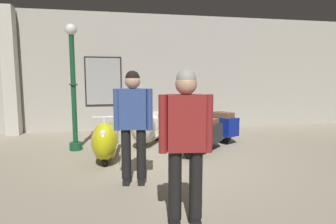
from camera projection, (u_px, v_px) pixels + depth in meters
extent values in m
plane|color=gray|center=(177.00, 163.00, 5.47)|extent=(60.00, 60.00, 0.00)
cube|color=#ADA89E|center=(151.00, 72.00, 9.10)|extent=(18.00, 0.20, 3.69)
cube|color=black|center=(103.00, 81.00, 8.74)|extent=(1.14, 0.03, 1.53)
cube|color=#9E9E9E|center=(103.00, 81.00, 8.72)|extent=(1.06, 0.01, 1.45)
cube|color=beige|center=(10.00, 72.00, 7.99)|extent=(0.36, 0.36, 3.69)
cylinder|color=black|center=(105.00, 156.00, 5.28)|extent=(0.11, 0.39, 0.38)
cylinder|color=silver|center=(105.00, 156.00, 5.28)|extent=(0.10, 0.18, 0.17)
cylinder|color=black|center=(110.00, 145.00, 6.18)|extent=(0.11, 0.39, 0.38)
cylinder|color=silver|center=(110.00, 145.00, 6.18)|extent=(0.10, 0.18, 0.17)
cube|color=gold|center=(107.00, 151.00, 5.73)|extent=(0.41, 0.93, 0.05)
ellipsoid|color=gold|center=(105.00, 141.00, 5.29)|extent=(0.56, 0.84, 0.73)
cube|color=gold|center=(109.00, 136.00, 6.11)|extent=(0.43, 0.68, 0.42)
cube|color=gray|center=(109.00, 124.00, 6.08)|extent=(0.30, 0.48, 0.11)
sphere|color=silver|center=(103.00, 134.00, 5.00)|extent=(0.14, 0.14, 0.14)
cylinder|color=silver|center=(104.00, 124.00, 5.22)|extent=(0.04, 0.04, 0.27)
cylinder|color=silver|center=(104.00, 117.00, 5.21)|extent=(0.42, 0.06, 0.03)
cube|color=silver|center=(118.00, 143.00, 5.33)|extent=(0.06, 0.64, 0.02)
cylinder|color=black|center=(143.00, 140.00, 6.58)|extent=(0.26, 0.39, 0.40)
cylinder|color=silver|center=(143.00, 140.00, 6.58)|extent=(0.17, 0.20, 0.18)
cylinder|color=black|center=(157.00, 133.00, 7.47)|extent=(0.26, 0.39, 0.40)
cylinder|color=silver|center=(157.00, 133.00, 7.47)|extent=(0.17, 0.20, 0.18)
cube|color=beige|center=(150.00, 137.00, 7.03)|extent=(0.77, 1.00, 0.05)
ellipsoid|color=beige|center=(144.00, 128.00, 6.59)|extent=(0.86, 0.99, 0.76)
cube|color=beige|center=(156.00, 125.00, 7.41)|extent=(0.68, 0.79, 0.44)
cube|color=silver|center=(156.00, 115.00, 7.38)|extent=(0.48, 0.55, 0.12)
sphere|color=silver|center=(139.00, 121.00, 6.30)|extent=(0.15, 0.15, 0.15)
cylinder|color=silver|center=(143.00, 114.00, 6.52)|extent=(0.04, 0.04, 0.28)
cylinder|color=silver|center=(143.00, 108.00, 6.50)|extent=(0.40, 0.24, 0.03)
cube|color=silver|center=(154.00, 131.00, 6.52)|extent=(0.33, 0.59, 0.02)
cylinder|color=black|center=(190.00, 149.00, 5.75)|extent=(0.33, 0.32, 0.38)
cylinder|color=silver|center=(190.00, 149.00, 5.75)|extent=(0.19, 0.19, 0.17)
cylinder|color=black|center=(210.00, 141.00, 6.49)|extent=(0.33, 0.32, 0.38)
cylinder|color=silver|center=(210.00, 141.00, 6.49)|extent=(0.19, 0.19, 0.17)
cube|color=black|center=(201.00, 146.00, 6.13)|extent=(0.89, 0.88, 0.05)
ellipsoid|color=black|center=(192.00, 136.00, 5.76)|extent=(0.92, 0.92, 0.73)
cube|color=black|center=(209.00, 133.00, 6.44)|extent=(0.73, 0.73, 0.42)
cube|color=brown|center=(210.00, 121.00, 6.41)|extent=(0.52, 0.51, 0.11)
sphere|color=silver|center=(185.00, 129.00, 5.52)|extent=(0.14, 0.14, 0.14)
cylinder|color=silver|center=(191.00, 120.00, 5.70)|extent=(0.04, 0.04, 0.27)
cylinder|color=silver|center=(191.00, 114.00, 5.68)|extent=(0.32, 0.32, 0.03)
cube|color=silver|center=(202.00, 140.00, 5.63)|extent=(0.47, 0.46, 0.02)
cylinder|color=black|center=(197.00, 129.00, 7.91)|extent=(0.27, 0.41, 0.42)
cylinder|color=silver|center=(197.00, 129.00, 7.91)|extent=(0.18, 0.21, 0.19)
cylinder|color=black|center=(224.00, 135.00, 7.13)|extent=(0.27, 0.41, 0.42)
cylinder|color=silver|center=(224.00, 135.00, 7.13)|extent=(0.18, 0.21, 0.19)
cube|color=navy|center=(210.00, 133.00, 7.52)|extent=(0.80, 1.06, 0.05)
ellipsoid|color=navy|center=(198.00, 119.00, 7.83)|extent=(0.89, 1.03, 0.80)
cube|color=navy|center=(223.00, 126.00, 7.14)|extent=(0.70, 0.83, 0.46)
cube|color=brown|center=(223.00, 115.00, 7.10)|extent=(0.49, 0.58, 0.13)
sphere|color=silver|center=(191.00, 111.00, 8.03)|extent=(0.16, 0.16, 0.16)
cylinder|color=silver|center=(198.00, 106.00, 7.81)|extent=(0.05, 0.05, 0.29)
cylinder|color=silver|center=(198.00, 101.00, 7.79)|extent=(0.42, 0.25, 0.03)
cube|color=silver|center=(191.00, 122.00, 7.67)|extent=(0.34, 0.63, 0.03)
cylinder|color=#144728|center=(76.00, 146.00, 6.45)|extent=(0.28, 0.28, 0.18)
cylinder|color=#144728|center=(73.00, 90.00, 6.29)|extent=(0.11, 0.11, 2.43)
torus|color=#144728|center=(73.00, 85.00, 6.27)|extent=(0.19, 0.19, 0.04)
sphere|color=white|center=(71.00, 29.00, 6.13)|extent=(0.26, 0.26, 0.26)
cube|color=black|center=(195.00, 220.00, 3.18)|extent=(0.14, 0.29, 0.09)
cylinder|color=black|center=(196.00, 181.00, 3.10)|extent=(0.15, 0.15, 0.87)
cube|color=black|center=(175.00, 221.00, 3.16)|extent=(0.14, 0.29, 0.09)
cylinder|color=black|center=(175.00, 181.00, 3.08)|extent=(0.15, 0.15, 0.87)
cube|color=maroon|center=(186.00, 123.00, 3.01)|extent=(0.43, 0.26, 0.62)
cylinder|color=maroon|center=(208.00, 124.00, 3.03)|extent=(0.10, 0.10, 0.64)
cylinder|color=maroon|center=(163.00, 124.00, 3.00)|extent=(0.10, 0.10, 0.64)
sphere|color=tan|center=(186.00, 84.00, 2.96)|extent=(0.23, 0.23, 0.23)
sphere|color=gray|center=(186.00, 79.00, 2.96)|extent=(0.22, 0.22, 0.22)
cube|color=black|center=(142.00, 180.00, 4.43)|extent=(0.15, 0.29, 0.09)
cylinder|color=black|center=(141.00, 151.00, 4.35)|extent=(0.15, 0.15, 0.88)
cube|color=black|center=(127.00, 180.00, 4.42)|extent=(0.15, 0.29, 0.09)
cylinder|color=black|center=(126.00, 151.00, 4.34)|extent=(0.15, 0.15, 0.88)
cube|color=#334C8C|center=(133.00, 109.00, 4.26)|extent=(0.44, 0.27, 0.62)
cylinder|color=#334C8C|center=(150.00, 110.00, 4.27)|extent=(0.10, 0.10, 0.64)
cylinder|color=#334C8C|center=(117.00, 110.00, 4.25)|extent=(0.10, 0.10, 0.64)
sphere|color=tan|center=(133.00, 81.00, 4.21)|extent=(0.24, 0.24, 0.24)
sphere|color=black|center=(133.00, 78.00, 4.20)|extent=(0.22, 0.22, 0.22)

